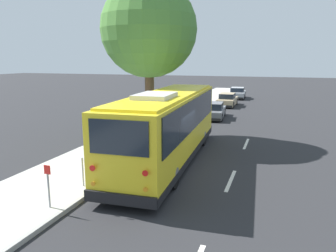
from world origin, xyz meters
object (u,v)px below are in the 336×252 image
(parked_sedan_silver, at_px, (237,93))
(fire_hydrant, at_px, (183,118))
(sign_post_near, at_px, (48,186))
(sign_post_far, at_px, (83,172))
(street_tree, at_px, (150,23))
(shuttle_bus, at_px, (169,123))
(parked_sedan_tan, at_px, (227,100))
(parked_sedan_gray, at_px, (213,111))

(parked_sedan_silver, bearing_deg, fire_hydrant, 171.82)
(sign_post_near, xyz_separation_m, sign_post_far, (1.85, 0.00, -0.17))
(street_tree, relative_size, sign_post_far, 9.19)
(shuttle_bus, distance_m, parked_sedan_silver, 26.23)
(parked_sedan_tan, distance_m, sign_post_far, 23.56)
(sign_post_near, relative_size, fire_hydrant, 1.68)
(parked_sedan_silver, bearing_deg, parked_sedan_tan, 175.77)
(street_tree, distance_m, sign_post_near, 11.81)
(shuttle_bus, height_order, parked_sedan_silver, shuttle_bus)
(shuttle_bus, distance_m, sign_post_far, 4.73)
(parked_sedan_tan, xyz_separation_m, street_tree, (-15.10, 2.29, 6.07))
(sign_post_near, height_order, fire_hydrant, sign_post_near)
(parked_sedan_tan, bearing_deg, parked_sedan_silver, -1.47)
(parked_sedan_silver, xyz_separation_m, street_tree, (-22.02, 2.43, 6.05))
(street_tree, bearing_deg, parked_sedan_tan, -8.62)
(fire_hydrant, bearing_deg, sign_post_near, 179.61)
(parked_sedan_silver, bearing_deg, street_tree, 170.62)
(sign_post_near, relative_size, sign_post_far, 1.28)
(parked_sedan_tan, bearing_deg, street_tree, 171.05)
(parked_sedan_gray, relative_size, parked_sedan_silver, 1.01)
(parked_sedan_tan, relative_size, sign_post_far, 4.30)
(parked_sedan_tan, bearing_deg, sign_post_near, 176.16)
(sign_post_near, distance_m, sign_post_far, 1.86)
(street_tree, bearing_deg, shuttle_bus, -148.61)
(sign_post_far, bearing_deg, parked_sedan_silver, -3.18)
(parked_sedan_tan, xyz_separation_m, sign_post_far, (-23.50, 1.55, 0.08))
(shuttle_bus, xyz_separation_m, sign_post_near, (-6.07, 1.82, -0.94))
(sign_post_near, bearing_deg, shuttle_bus, -16.67)
(parked_sedan_silver, distance_m, sign_post_far, 30.47)
(fire_hydrant, bearing_deg, parked_sedan_silver, -5.09)
(parked_sedan_tan, bearing_deg, parked_sedan_gray, 179.80)
(shuttle_bus, bearing_deg, parked_sedan_silver, -2.94)
(shuttle_bus, relative_size, parked_sedan_gray, 2.51)
(parked_sedan_silver, relative_size, sign_post_near, 3.27)
(parked_sedan_gray, bearing_deg, parked_sedan_tan, -4.31)
(street_tree, bearing_deg, parked_sedan_silver, -6.29)
(street_tree, xyz_separation_m, sign_post_near, (-10.25, -0.73, -5.82))
(parked_sedan_tan, relative_size, fire_hydrant, 5.61)
(shuttle_bus, bearing_deg, parked_sedan_tan, -2.43)
(parked_sedan_silver, distance_m, fire_hydrant, 17.97)
(parked_sedan_gray, bearing_deg, parked_sedan_silver, -4.93)
(parked_sedan_gray, bearing_deg, fire_hydrant, 153.57)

